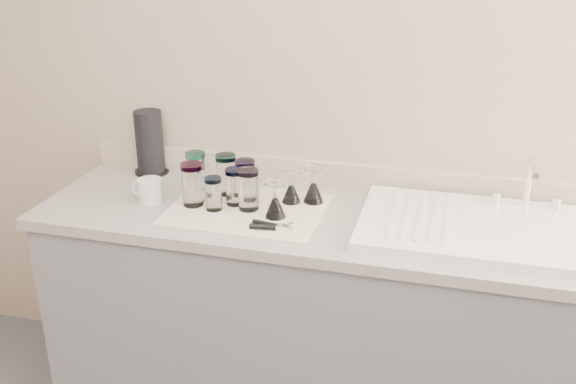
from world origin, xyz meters
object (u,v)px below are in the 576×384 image
(tumbler_teal, at_px, (196,171))
(tumbler_blue, at_px, (213,193))
(can_opener, at_px, (272,226))
(tumbler_lavender, at_px, (248,189))
(tumbler_cyan, at_px, (226,174))
(goblet_back_right, at_px, (313,190))
(goblet_back_left, at_px, (291,191))
(paper_towel_roll, at_px, (150,143))
(goblet_front_left, at_px, (275,205))
(white_mug, at_px, (149,191))
(tumbler_magenta, at_px, (192,184))
(tumbler_purple, at_px, (245,179))
(tumbler_extra, at_px, (235,187))

(tumbler_teal, relative_size, tumbler_blue, 1.23)
(tumbler_teal, xyz_separation_m, can_opener, (0.38, -0.26, -0.07))
(tumbler_teal, relative_size, tumbler_lavender, 0.99)
(tumbler_cyan, bearing_deg, goblet_back_right, 1.62)
(goblet_back_left, height_order, can_opener, goblet_back_left)
(tumbler_lavender, bearing_deg, paper_towel_roll, 152.62)
(goblet_front_left, relative_size, white_mug, 1.02)
(tumbler_cyan, relative_size, tumbler_lavender, 1.02)
(tumbler_magenta, bearing_deg, tumbler_blue, -13.15)
(tumbler_teal, distance_m, tumbler_purple, 0.21)
(tumbler_lavender, height_order, goblet_back_left, tumbler_lavender)
(goblet_back_right, distance_m, goblet_front_left, 0.19)
(tumbler_purple, distance_m, white_mug, 0.36)
(tumbler_cyan, xyz_separation_m, goblet_front_left, (0.24, -0.16, -0.03))
(goblet_back_right, bearing_deg, goblet_back_left, -162.42)
(tumbler_extra, height_order, goblet_back_right, same)
(tumbler_teal, relative_size, goblet_front_left, 1.14)
(goblet_back_left, bearing_deg, tumbler_lavender, -142.34)
(tumbler_purple, height_order, white_mug, tumbler_purple)
(tumbler_purple, xyz_separation_m, tumbler_magenta, (-0.16, -0.12, 0.01))
(tumbler_cyan, xyz_separation_m, goblet_back_right, (0.34, 0.01, -0.03))
(tumbler_lavender, distance_m, white_mug, 0.38)
(tumbler_blue, relative_size, white_mug, 0.94)
(tumbler_lavender, bearing_deg, tumbler_teal, 153.57)
(tumbler_cyan, bearing_deg, tumbler_blue, -87.04)
(tumbler_lavender, height_order, white_mug, tumbler_lavender)
(tumbler_lavender, bearing_deg, goblet_back_left, 37.66)
(tumbler_cyan, xyz_separation_m, tumbler_extra, (0.06, -0.09, -0.01))
(tumbler_purple, bearing_deg, tumbler_cyan, 171.04)
(tumbler_magenta, xyz_separation_m, goblet_back_left, (0.34, 0.12, -0.04))
(tumbler_magenta, height_order, white_mug, tumbler_magenta)
(tumbler_extra, height_order, goblet_front_left, tumbler_extra)
(tumbler_purple, height_order, goblet_front_left, tumbler_purple)
(tumbler_purple, distance_m, tumbler_magenta, 0.20)
(tumbler_cyan, relative_size, tumbler_purple, 1.07)
(tumbler_lavender, xyz_separation_m, goblet_back_right, (0.21, 0.13, -0.03))
(tumbler_blue, xyz_separation_m, tumbler_lavender, (0.12, 0.04, 0.02))
(tumbler_cyan, relative_size, can_opener, 1.03)
(tumbler_purple, relative_size, white_mug, 1.12)
(tumbler_cyan, distance_m, tumbler_blue, 0.15)
(can_opener, bearing_deg, tumbler_extra, 138.81)
(tumbler_teal, xyz_separation_m, goblet_front_left, (0.36, -0.16, -0.03))
(can_opener, bearing_deg, tumbler_blue, 157.82)
(goblet_back_right, bearing_deg, tumbler_lavender, -148.90)
(tumbler_lavender, xyz_separation_m, paper_towel_roll, (-0.51, 0.27, 0.04))
(tumbler_teal, height_order, tumbler_extra, tumbler_teal)
(tumbler_lavender, bearing_deg, can_opener, -46.75)
(white_mug, bearing_deg, tumbler_extra, 8.51)
(tumbler_teal, xyz_separation_m, tumbler_magenta, (0.05, -0.14, 0.00))
(tumbler_blue, xyz_separation_m, paper_towel_roll, (-0.39, 0.30, 0.06))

